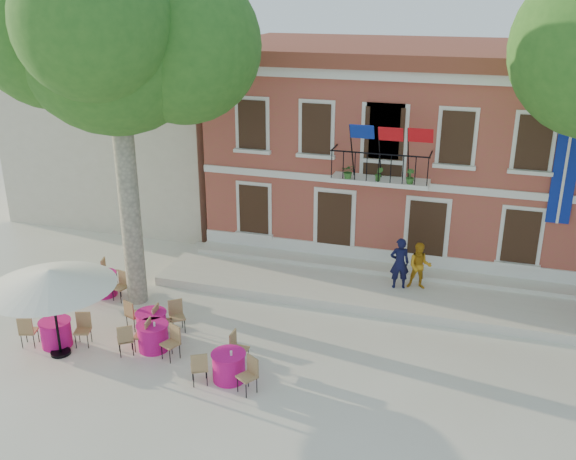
% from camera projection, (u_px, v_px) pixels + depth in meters
% --- Properties ---
extents(ground, '(90.00, 90.00, 0.00)m').
position_uv_depth(ground, '(269.00, 349.00, 17.93)').
color(ground, beige).
rests_on(ground, ground).
extents(main_building, '(13.50, 9.59, 7.50)m').
position_uv_depth(main_building, '(400.00, 143.00, 24.94)').
color(main_building, '#A8423C').
rests_on(main_building, ground).
extents(neighbor_west, '(9.40, 9.40, 6.40)m').
position_uv_depth(neighbor_west, '(149.00, 133.00, 29.23)').
color(neighbor_west, beige).
rests_on(neighbor_west, ground).
extents(terrace, '(14.00, 3.40, 0.30)m').
position_uv_depth(terrace, '(369.00, 287.00, 21.24)').
color(terrace, silver).
rests_on(terrace, ground).
extents(plane_tree_west, '(5.64, 5.64, 11.08)m').
position_uv_depth(plane_tree_west, '(114.00, 36.00, 17.77)').
color(plane_tree_west, '#A59E84').
rests_on(plane_tree_west, ground).
extents(patio_umbrella, '(3.43, 3.43, 2.55)m').
position_uv_depth(patio_umbrella, '(50.00, 279.00, 16.86)').
color(patio_umbrella, black).
rests_on(patio_umbrella, ground).
extents(pedestrian_navy, '(0.72, 0.58, 1.72)m').
position_uv_depth(pedestrian_navy, '(400.00, 263.00, 20.59)').
color(pedestrian_navy, black).
rests_on(pedestrian_navy, terrace).
extents(pedestrian_orange, '(0.82, 0.68, 1.56)m').
position_uv_depth(pedestrian_orange, '(420.00, 266.00, 20.58)').
color(pedestrian_orange, orange).
rests_on(pedestrian_orange, terrace).
extents(cafe_table_0, '(1.85, 1.75, 0.95)m').
position_uv_depth(cafe_table_0, '(152.00, 323.00, 18.42)').
color(cafe_table_0, '#D4147C').
rests_on(cafe_table_0, ground).
extents(cafe_table_1, '(1.86, 1.71, 0.95)m').
position_uv_depth(cafe_table_1, '(153.00, 335.00, 17.76)').
color(cafe_table_1, '#D4147C').
rests_on(cafe_table_1, ground).
extents(cafe_table_2, '(1.96, 0.98, 0.95)m').
position_uv_depth(cafe_table_2, '(56.00, 332.00, 17.96)').
color(cafe_table_2, '#D4147C').
rests_on(cafe_table_2, ground).
extents(cafe_table_3, '(1.80, 1.82, 0.95)m').
position_uv_depth(cafe_table_3, '(103.00, 283.00, 20.92)').
color(cafe_table_3, '#D4147C').
rests_on(cafe_table_3, ground).
extents(cafe_table_4, '(1.87, 1.64, 0.95)m').
position_uv_depth(cafe_table_4, '(229.00, 365.00, 16.38)').
color(cafe_table_4, '#D4147C').
rests_on(cafe_table_4, ground).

